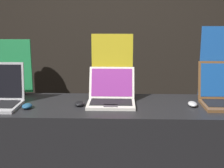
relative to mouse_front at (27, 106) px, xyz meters
name	(u,v)px	position (x,y,z in m)	size (l,w,h in m)	color
wall_back	(116,23)	(0.57, 1.73, 0.51)	(8.00, 0.05, 2.80)	black
display_counter	(111,161)	(0.57, 0.11, -0.45)	(2.03, 0.62, 0.88)	black
mouse_front	(27,106)	(0.00, 0.00, 0.00)	(0.07, 0.09, 0.03)	navy
promo_stand_front	(11,69)	(-0.22, 0.37, 0.19)	(0.33, 0.07, 0.44)	black
laptop_middle	(112,95)	(0.57, 0.15, 0.04)	(0.34, 0.34, 0.24)	silver
mouse_middle	(79,104)	(0.35, 0.08, 0.00)	(0.07, 0.09, 0.03)	black
promo_stand_middle	(113,67)	(0.57, 0.36, 0.21)	(0.32, 0.07, 0.48)	black
mouse_back	(193,104)	(1.14, 0.09, 0.00)	(0.06, 0.10, 0.03)	#B2B2B7
promo_stand_back	(220,65)	(1.38, 0.30, 0.24)	(0.31, 0.07, 0.54)	black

